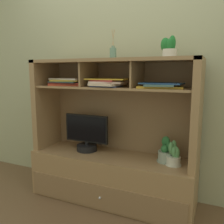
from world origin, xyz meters
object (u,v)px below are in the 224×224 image
Objects in this scene: tv_monitor at (87,136)px; magazine_stack_left at (69,82)px; potted_succulent at (169,49)px; potted_orchid at (174,156)px; potted_fern at (166,153)px; diffuser_bottle at (113,53)px; media_console at (112,159)px; magazine_stack_centre at (161,86)px; magazine_stack_right at (108,82)px.

magazine_stack_left is (-0.19, -0.02, 0.55)m from tv_monitor.
potted_orchid is at bearing -33.64° from potted_succulent.
potted_fern is 0.85× the size of diffuser_bottle.
diffuser_bottle is (0.00, 0.01, 1.04)m from media_console.
potted_orchid is 1.25m from magazine_stack_left.
media_console is 1.04m from diffuser_bottle.
magazine_stack_left is at bearing -177.45° from potted_succulent.
tv_monitor is 1.18× the size of magazine_stack_centre.
tv_monitor is 1.24× the size of magazine_stack_left.
diffuser_bottle is at bearing 172.08° from magazine_stack_centre.
tv_monitor is 0.83m from potted_fern.
potted_orchid is at bearing -2.09° from tv_monitor.
magazine_stack_right is at bearing -5.00° from magazine_stack_left.
potted_succulent reaches higher than magazine_stack_centre.
magazine_stack_left is 2.09× the size of potted_succulent.
tv_monitor is 2.58× the size of potted_succulent.
diffuser_bottle reaches higher than potted_orchid.
magazine_stack_right is at bearing -177.41° from potted_orchid.
magazine_stack_centre is (0.76, -0.05, 0.54)m from tv_monitor.
potted_fern is at bearing 9.04° from magazine_stack_right.
potted_orchid is at bearing -3.50° from media_console.
tv_monitor reaches higher than potted_fern.
diffuser_bottle reaches higher than magazine_stack_centre.
media_console is at bearing -90.00° from diffuser_bottle.
magazine_stack_right is 2.11× the size of potted_succulent.
magazine_stack_right reaches higher than magazine_stack_left.
diffuser_bottle is at bearing 175.13° from potted_orchid.
magazine_stack_centre reaches higher than potted_orchid.
tv_monitor is at bearing 6.03° from magazine_stack_left.
potted_orchid is 1.19× the size of potted_succulent.
media_console is 3.39× the size of tv_monitor.
potted_succulent is at bearing 0.60° from diffuser_bottle.
magazine_stack_centre is at bearing -1.62° from magazine_stack_left.
media_console is at bearing 75.93° from magazine_stack_right.
potted_fern is 0.93m from potted_succulent.
tv_monitor is (-0.29, -0.00, 0.21)m from media_console.
potted_fern is at bearing 2.35° from media_console.
potted_fern is 0.56× the size of magazine_stack_centre.
media_console reaches higher than potted_fern.
magazine_stack_centre is 2.19× the size of potted_succulent.
magazine_stack_right is 0.62m from potted_succulent.
potted_succulent is (0.52, 0.01, 0.02)m from diffuser_bottle.
magazine_stack_left reaches higher than magazine_stack_centre.
potted_succulent is (1.00, 0.04, 0.30)m from magazine_stack_left.
media_console is at bearing 176.50° from potted_orchid.
magazine_stack_centre is at bearing -122.73° from potted_succulent.
potted_succulent is (-0.01, -0.00, 0.93)m from potted_fern.
magazine_stack_centre is 0.56m from diffuser_bottle.
magazine_stack_centre is at bearing -7.92° from diffuser_bottle.
potted_orchid is 0.57× the size of magazine_stack_left.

